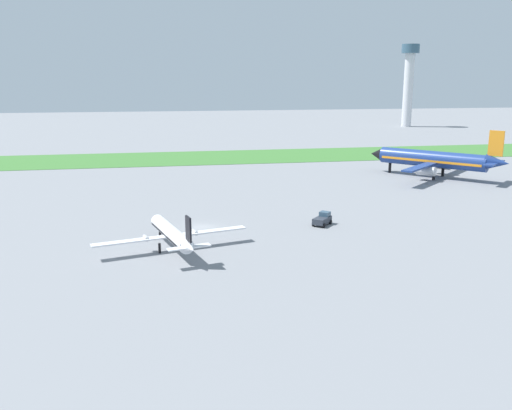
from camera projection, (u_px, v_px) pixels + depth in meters
ground_plane at (203, 227)px, 84.39m from camera, size 600.00×600.00×0.00m
grass_taxiway_strip at (180, 158)px, 156.02m from camera, size 360.00×28.00×0.08m
airplane_parked_jet_far at (435, 160)px, 125.31m from camera, size 25.83×26.61×11.54m
airplane_foreground_turboprop at (172, 233)px, 72.73m from camera, size 20.67×17.83×6.30m
pushback_tug_near_gate at (323, 219)px, 85.53m from camera, size 3.73×3.89×1.95m
control_tower at (409, 79)px, 251.63m from camera, size 8.00×8.00×37.24m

